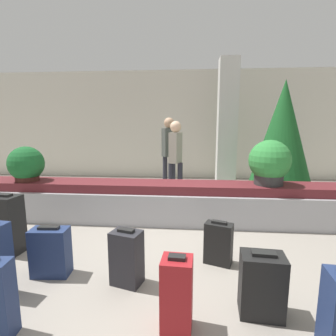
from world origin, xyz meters
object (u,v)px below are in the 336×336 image
(suitcase_0, at_px, (127,258))
(suitcase_8, at_px, (218,243))
(potted_plant_1, at_px, (26,165))
(suitcase_2, at_px, (262,285))
(suitcase_7, at_px, (7,224))
(traveler_0, at_px, (169,147))
(potted_plant_0, at_px, (270,163))
(suitcase_5, at_px, (177,294))
(traveler_1, at_px, (176,153))
(decorated_tree, at_px, (282,137))
(pillar, at_px, (227,125))
(suitcase_6, at_px, (51,252))

(suitcase_0, relative_size, suitcase_8, 1.14)
(suitcase_8, bearing_deg, suitcase_0, -134.04)
(potted_plant_1, bearing_deg, suitcase_0, -39.17)
(suitcase_2, relative_size, potted_plant_1, 0.96)
(suitcase_0, xyz_separation_m, suitcase_7, (-1.68, 0.52, 0.09))
(suitcase_2, bearing_deg, suitcase_0, 169.34)
(suitcase_8, xyz_separation_m, traveler_0, (-0.86, 3.37, 0.83))
(suitcase_7, distance_m, potted_plant_0, 3.88)
(suitcase_5, xyz_separation_m, suitcase_8, (0.44, 1.05, -0.06))
(suitcase_0, xyz_separation_m, traveler_0, (0.12, 3.86, 0.80))
(suitcase_2, distance_m, traveler_0, 4.42)
(traveler_1, bearing_deg, suitcase_8, 34.59)
(suitcase_0, bearing_deg, suitcase_7, 178.99)
(suitcase_5, xyz_separation_m, traveler_1, (-0.23, 3.67, 0.71))
(suitcase_8, distance_m, decorated_tree, 3.40)
(suitcase_5, bearing_deg, potted_plant_1, 142.84)
(pillar, relative_size, suitcase_6, 5.73)
(potted_plant_1, bearing_deg, decorated_tree, 17.67)
(suitcase_2, distance_m, suitcase_5, 0.75)
(suitcase_2, distance_m, suitcase_7, 3.06)
(suitcase_2, xyz_separation_m, suitcase_5, (-0.72, -0.23, 0.03))
(suitcase_5, bearing_deg, suitcase_8, 71.04)
(suitcase_6, bearing_deg, traveler_1, 64.63)
(traveler_0, xyz_separation_m, traveler_1, (0.20, -0.75, -0.07))
(suitcase_8, height_order, decorated_tree, decorated_tree)
(suitcase_0, bearing_deg, potted_plant_0, 60.30)
(suitcase_2, relative_size, suitcase_6, 1.03)
(suitcase_2, height_order, decorated_tree, decorated_tree)
(potted_plant_0, bearing_deg, decorated_tree, 65.62)
(pillar, relative_size, traveler_0, 1.79)
(pillar, distance_m, suitcase_0, 4.70)
(suitcase_8, bearing_deg, traveler_1, 123.77)
(potted_plant_0, bearing_deg, suitcase_5, -119.44)
(suitcase_8, bearing_deg, traveler_0, 123.93)
(potted_plant_1, distance_m, traveler_0, 3.10)
(potted_plant_0, height_order, traveler_0, traveler_0)
(suitcase_6, distance_m, suitcase_7, 0.93)
(traveler_0, bearing_deg, pillar, -21.51)
(traveler_0, bearing_deg, suitcase_6, -141.27)
(suitcase_8, bearing_deg, suitcase_2, -51.49)
(suitcase_0, relative_size, traveler_1, 0.35)
(suitcase_5, height_order, traveler_1, traveler_1)
(decorated_tree, bearing_deg, suitcase_2, -109.69)
(suitcase_5, relative_size, suitcase_7, 0.81)
(traveler_1, bearing_deg, potted_plant_1, -41.48)
(traveler_0, distance_m, traveler_1, 0.78)
(suitcase_6, xyz_separation_m, decorated_tree, (3.42, 3.20, 1.09))
(potted_plant_0, bearing_deg, pillar, 99.02)
(decorated_tree, bearing_deg, suitcase_8, -119.42)
(traveler_1, bearing_deg, decorated_tree, 114.95)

